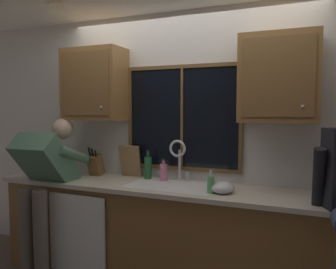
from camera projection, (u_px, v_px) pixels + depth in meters
name	position (u px, v px, depth m)	size (l,w,h in m)	color
back_wall	(188.00, 143.00, 3.28)	(5.82, 0.12, 2.55)	silver
ceiling_downlight_left	(56.00, 4.00, 2.96)	(0.14, 0.14, 0.01)	#FFEAB2
window_glass	(182.00, 118.00, 3.21)	(1.10, 0.02, 0.95)	black
window_frame_top	(182.00, 67.00, 3.17)	(1.17, 0.02, 0.04)	brown
window_frame_bottom	(182.00, 168.00, 3.24)	(1.17, 0.02, 0.04)	brown
window_frame_left	(130.00, 117.00, 3.42)	(0.04, 0.02, 0.95)	brown
window_frame_right	(241.00, 119.00, 2.99)	(0.04, 0.02, 0.95)	brown
window_mullion_center	(182.00, 118.00, 3.20)	(0.02, 0.02, 0.95)	brown
lower_cabinet_run	(176.00, 237.00, 3.02)	(3.42, 0.58, 0.88)	brown
countertop	(175.00, 188.00, 2.97)	(3.48, 0.62, 0.04)	beige
dishwasher_front	(77.00, 235.00, 3.04)	(0.60, 0.02, 0.74)	white
upper_cabinet_left	(95.00, 85.00, 3.37)	(0.63, 0.36, 0.72)	olive
upper_cabinet_right	(279.00, 79.00, 2.71)	(0.63, 0.36, 0.72)	olive
sink	(171.00, 196.00, 3.00)	(0.80, 0.46, 0.21)	silver
faucet	(179.00, 155.00, 3.13)	(0.18, 0.09, 0.40)	silver
person_standing	(45.00, 179.00, 3.16)	(0.53, 0.71, 1.51)	#595147
knife_block	(96.00, 165.00, 3.44)	(0.12, 0.18, 0.32)	brown
cutting_board	(130.00, 161.00, 3.38)	(0.22, 0.02, 0.33)	#997047
mixing_bowl	(222.00, 187.00, 2.73)	(0.20, 0.20, 0.10)	silver
soap_dispenser	(211.00, 184.00, 2.72)	(0.06, 0.07, 0.20)	#59A566
bottle_green_glass	(164.00, 172.00, 3.19)	(0.07, 0.07, 0.21)	pink
bottle_tall_clear	(148.00, 167.00, 3.28)	(0.07, 0.07, 0.28)	#1E592D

